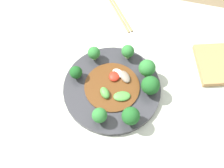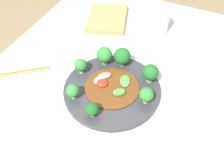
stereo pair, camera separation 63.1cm
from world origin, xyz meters
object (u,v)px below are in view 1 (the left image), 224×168
(broccoli_east, at_px, (151,85))
(broccoli_north, at_px, (128,51))
(broccoli_south, at_px, (100,115))
(broccoli_northwest, at_px, (94,53))
(broccoli_northeast, at_px, (147,68))
(broccoli_west, at_px, (76,72))
(stirfry_center, at_px, (114,86))
(chopsticks, at_px, (119,12))
(plate, at_px, (112,88))
(broccoli_southeast, at_px, (131,116))

(broccoli_east, height_order, broccoli_north, broccoli_east)
(broccoli_east, relative_size, broccoli_north, 1.19)
(broccoli_south, bearing_deg, broccoli_northwest, 110.44)
(broccoli_northeast, relative_size, broccoli_south, 1.17)
(broccoli_east, xyz_separation_m, broccoli_west, (-0.24, -0.01, -0.01))
(stirfry_center, height_order, chopsticks, stirfry_center)
(plate, relative_size, stirfry_center, 1.77)
(plate, distance_m, broccoli_east, 0.13)
(broccoli_north, bearing_deg, broccoli_south, -97.01)
(broccoli_south, distance_m, stirfry_center, 0.12)
(broccoli_north, height_order, stirfry_center, broccoli_north)
(plate, xyz_separation_m, broccoli_south, (-0.01, -0.12, 0.04))
(broccoli_south, bearing_deg, broccoli_north, 82.99)
(broccoli_east, relative_size, broccoli_northwest, 1.23)
(broccoli_west, xyz_separation_m, chopsticks, (0.06, 0.32, -0.04))
(broccoli_northwest, distance_m, broccoli_west, 0.09)
(plate, height_order, broccoli_northwest, broccoli_northwest)
(plate, bearing_deg, broccoli_south, -93.70)
(broccoli_southeast, bearing_deg, broccoli_south, -168.42)
(broccoli_east, bearing_deg, broccoli_southeast, -107.67)
(plate, xyz_separation_m, broccoli_west, (-0.12, 0.01, 0.04))
(plate, distance_m, broccoli_northwest, 0.13)
(broccoli_east, bearing_deg, stirfry_center, -172.85)
(broccoli_northeast, relative_size, broccoli_north, 1.19)
(stirfry_center, xyz_separation_m, chopsticks, (-0.06, 0.33, -0.02))
(stirfry_center, bearing_deg, broccoli_east, 7.15)
(broccoli_southeast, height_order, chopsticks, broccoli_southeast)
(broccoli_south, height_order, broccoli_north, broccoli_south)
(plate, relative_size, broccoli_east, 4.73)
(plate, bearing_deg, broccoli_northeast, 37.49)
(broccoli_west, distance_m, broccoli_north, 0.18)
(broccoli_north, bearing_deg, broccoli_northwest, -162.94)
(broccoli_northeast, bearing_deg, broccoli_northwest, 174.16)
(broccoli_northwest, height_order, stirfry_center, broccoli_northwest)
(broccoli_southeast, relative_size, stirfry_center, 0.38)
(plate, distance_m, broccoli_northeast, 0.13)
(broccoli_northeast, bearing_deg, broccoli_east, -68.78)
(broccoli_northeast, xyz_separation_m, broccoli_west, (-0.22, -0.07, -0.01))
(broccoli_northeast, height_order, broccoli_north, broccoli_northeast)
(broccoli_northeast, bearing_deg, chopsticks, 120.83)
(plate, height_order, broccoli_northeast, broccoli_northeast)
(chopsticks, bearing_deg, broccoli_north, -68.84)
(broccoli_south, bearing_deg, broccoli_east, 46.98)
(broccoli_east, distance_m, broccoli_southeast, 0.12)
(broccoli_southeast, distance_m, broccoli_south, 0.09)
(broccoli_south, relative_size, stirfry_center, 0.32)
(broccoli_west, height_order, broccoli_south, broccoli_south)
(broccoli_northwest, xyz_separation_m, chopsticks, (0.03, 0.24, -0.05))
(plate, relative_size, broccoli_west, 6.36)
(broccoli_northwest, distance_m, stirfry_center, 0.13)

